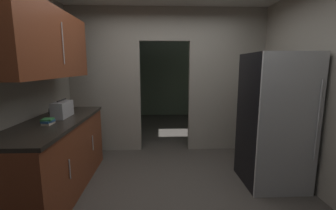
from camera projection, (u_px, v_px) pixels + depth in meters
The scene contains 8 objects.
ground at pixel (172, 196), 2.79m from camera, with size 20.00×20.00×0.00m, color #47423D.
kitchen_partition at pixel (168, 77), 4.18m from camera, with size 3.58×0.12×2.63m.
adjoining_room_shell at pixel (165, 77), 6.33m from camera, with size 3.58×3.25×2.63m.
refrigerator at pixel (274, 121), 2.98m from camera, with size 0.75×0.77×1.76m.
lower_cabinet_run at pixel (57, 156), 2.83m from camera, with size 0.67×1.94×0.93m.
upper_cabinet_counterside at pixel (47, 43), 2.60m from camera, with size 0.36×1.75×0.79m.
boombox at pixel (62, 109), 2.93m from camera, with size 0.17×0.37×0.23m.
book_stack at pixel (48, 122), 2.56m from camera, with size 0.12×0.16×0.07m.
Camera 1 is at (-0.16, -2.56, 1.58)m, focal length 23.98 mm.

